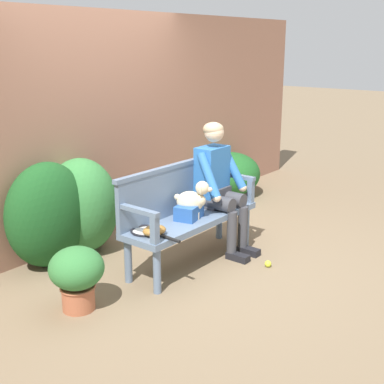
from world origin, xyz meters
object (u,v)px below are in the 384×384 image
object	(u,v)px
person_seated	(218,182)
potted_plant	(77,273)
tennis_ball	(268,264)
garden_bench	(192,223)
tennis_racket	(149,231)
sports_bag	(189,212)
dog_on_bench	(193,199)
baseball_glove	(154,231)

from	to	relation	value
person_seated	potted_plant	size ratio (longest dim) A/B	2.51
tennis_ball	garden_bench	bearing A→B (deg)	119.20
tennis_racket	sports_bag	world-z (taller)	sports_bag
person_seated	sports_bag	world-z (taller)	person_seated
tennis_racket	potted_plant	distance (m)	0.76
person_seated	tennis_racket	bearing A→B (deg)	177.58
dog_on_bench	tennis_racket	world-z (taller)	dog_on_bench
tennis_racket	dog_on_bench	bearing A→B (deg)	-6.02
baseball_glove	sports_bag	size ratio (longest dim) A/B	0.79
sports_bag	person_seated	bearing A→B (deg)	0.14
garden_bench	potted_plant	xyz separation A→B (m)	(-1.32, 0.14, -0.09)
garden_bench	sports_bag	distance (m)	0.15
baseball_glove	dog_on_bench	bearing A→B (deg)	15.93
garden_bench	person_seated	xyz separation A→B (m)	(0.42, -0.01, 0.34)
person_seated	baseball_glove	bearing A→B (deg)	-177.30
tennis_racket	tennis_ball	world-z (taller)	tennis_racket
dog_on_bench	tennis_ball	size ratio (longest dim) A/B	5.59
sports_bag	baseball_glove	bearing A→B (deg)	-175.04
baseball_glove	potted_plant	bearing A→B (deg)	177.62
dog_on_bench	sports_bag	distance (m)	0.13
tennis_racket	sports_bag	xyz separation A→B (m)	(0.52, -0.04, 0.06)
garden_bench	dog_on_bench	xyz separation A→B (m)	(-0.02, -0.03, 0.25)
dog_on_bench	sports_bag	size ratio (longest dim) A/B	1.32
garden_bench	person_seated	size ratio (longest dim) A/B	1.17
person_seated	tennis_ball	distance (m)	0.97
baseball_glove	garden_bench	bearing A→B (deg)	18.49
baseball_glove	potted_plant	size ratio (longest dim) A/B	0.41
tennis_ball	potted_plant	bearing A→B (deg)	154.77
tennis_racket	tennis_ball	xyz separation A→B (m)	(0.95, -0.69, -0.46)
tennis_racket	tennis_ball	size ratio (longest dim) A/B	8.63
tennis_racket	tennis_ball	bearing A→B (deg)	-35.92
tennis_racket	baseball_glove	distance (m)	0.10
dog_on_bench	potted_plant	bearing A→B (deg)	172.74
tennis_racket	person_seated	bearing A→B (deg)	-2.42
person_seated	dog_on_bench	xyz separation A→B (m)	(-0.43, -0.02, -0.08)
garden_bench	tennis_racket	distance (m)	0.59
garden_bench	potted_plant	bearing A→B (deg)	174.02
dog_on_bench	tennis_racket	xyz separation A→B (m)	(-0.57, 0.06, -0.17)
person_seated	sports_bag	xyz separation A→B (m)	(-0.48, -0.00, -0.20)
dog_on_bench	baseball_glove	xyz separation A→B (m)	(-0.59, -0.03, -0.14)
dog_on_bench	tennis_racket	size ratio (longest dim) A/B	0.65
tennis_ball	potted_plant	xyz separation A→B (m)	(-1.69, 0.80, 0.29)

